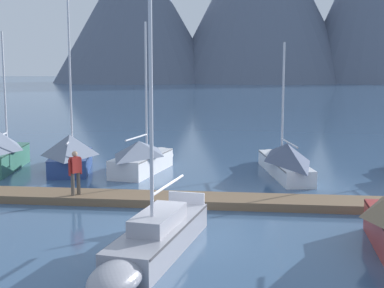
# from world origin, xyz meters

# --- Properties ---
(ground_plane) EXTENTS (700.00, 700.00, 0.00)m
(ground_plane) POSITION_xyz_m (0.00, 0.00, 0.00)
(ground_plane) COLOR #38567A
(mountain_west_summit) EXTENTS (61.59, 61.59, 53.36)m
(mountain_west_summit) POSITION_xyz_m (-42.19, 184.27, 27.66)
(mountain_west_summit) COLOR slate
(mountain_west_summit) RESTS_ON ground
(dock) EXTENTS (24.38, 1.82, 0.30)m
(dock) POSITION_xyz_m (0.00, 4.00, 0.14)
(dock) COLOR brown
(dock) RESTS_ON ground
(sailboat_nearest_berth) EXTENTS (2.28, 6.18, 6.91)m
(sailboat_nearest_berth) POSITION_xyz_m (-10.00, 9.83, 0.93)
(sailboat_nearest_berth) COLOR #336B56
(sailboat_nearest_berth) RESTS_ON ground
(sailboat_second_berth) EXTENTS (3.09, 6.17, 8.80)m
(sailboat_second_berth) POSITION_xyz_m (-6.60, 10.11, 0.85)
(sailboat_second_berth) COLOR navy
(sailboat_second_berth) RESTS_ON ground
(sailboat_mid_dock_port) EXTENTS (2.57, 5.86, 7.32)m
(sailboat_mid_dock_port) POSITION_xyz_m (-2.88, 10.04, 0.76)
(sailboat_mid_dock_port) COLOR silver
(sailboat_mid_dock_port) RESTS_ON ground
(sailboat_mid_dock_starboard) EXTENTS (2.30, 6.77, 8.26)m
(sailboat_mid_dock_starboard) POSITION_xyz_m (-0.13, -1.89, 0.50)
(sailboat_mid_dock_starboard) COLOR #93939E
(sailboat_mid_dock_starboard) RESTS_ON ground
(sailboat_far_berth) EXTENTS (2.58, 7.33, 6.32)m
(sailboat_far_berth) POSITION_xyz_m (3.99, 10.09, 0.76)
(sailboat_far_berth) COLOR white
(sailboat_far_berth) RESTS_ON ground
(person_on_dock) EXTENTS (0.40, 0.49, 1.69)m
(person_on_dock) POSITION_xyz_m (-4.18, 3.67, 1.26)
(person_on_dock) COLOR brown
(person_on_dock) RESTS_ON dock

